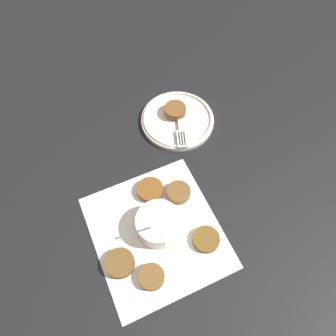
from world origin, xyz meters
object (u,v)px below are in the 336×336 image
(fritter_on_plate, at_px, (175,110))
(fork, at_px, (181,130))
(serving_plate, at_px, (178,120))
(sauce_bowl, at_px, (158,224))

(fritter_on_plate, height_order, fork, fritter_on_plate)
(serving_plate, height_order, fritter_on_plate, fritter_on_plate)
(fritter_on_plate, distance_m, fork, 0.07)
(serving_plate, distance_m, fork, 0.05)
(sauce_bowl, distance_m, fork, 0.29)
(sauce_bowl, xyz_separation_m, fritter_on_plate, (-0.32, 0.15, 0.00))
(serving_plate, distance_m, fritter_on_plate, 0.03)
(serving_plate, xyz_separation_m, fritter_on_plate, (-0.02, -0.00, 0.02))
(fritter_on_plate, bearing_deg, sauce_bowl, -24.26)
(sauce_bowl, relative_size, fork, 0.78)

